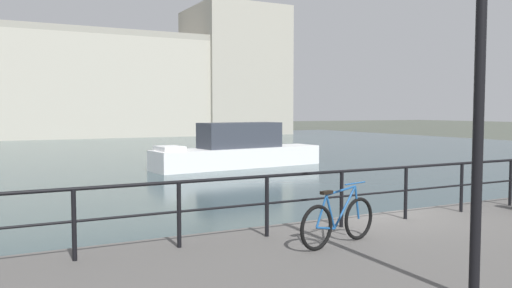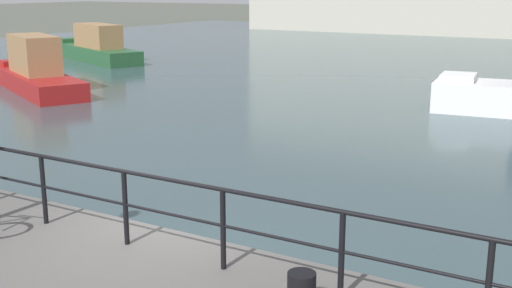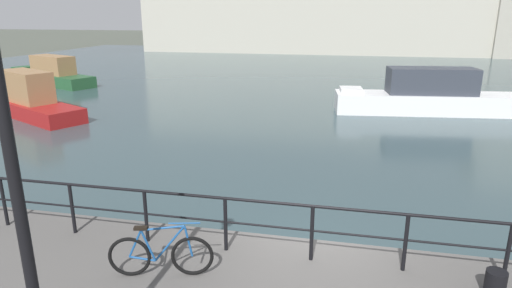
# 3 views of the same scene
# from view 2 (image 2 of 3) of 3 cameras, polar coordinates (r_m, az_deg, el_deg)

# --- Properties ---
(ground_plane) EXTENTS (240.00, 240.00, 0.00)m
(ground_plane) POSITION_cam_2_polar(r_m,az_deg,el_deg) (10.15, -8.43, -11.74)
(ground_plane) COLOR #4C5147
(water_basin) EXTENTS (80.00, 60.00, 0.01)m
(water_basin) POSITION_cam_2_polar(r_m,az_deg,el_deg) (37.99, 21.32, 6.38)
(water_basin) COLOR #33474C
(water_basin) RESTS_ON ground_plane
(moored_small_launch) EXTENTS (8.93, 5.31, 2.13)m
(moored_small_launch) POSITION_cam_2_polar(r_m,az_deg,el_deg) (39.42, -14.01, 8.28)
(moored_small_launch) COLOR #23512D
(moored_small_launch) RESTS_ON water_basin
(moored_red_daysailer) EXTENTS (7.88, 5.22, 2.31)m
(moored_red_daysailer) POSITION_cam_2_polar(r_m,az_deg,el_deg) (28.75, -18.88, 6.11)
(moored_red_daysailer) COLOR maroon
(moored_red_daysailer) RESTS_ON water_basin
(quay_railing) EXTENTS (25.56, 0.07, 1.08)m
(quay_railing) POSITION_cam_2_polar(r_m,az_deg,el_deg) (8.99, -11.50, -4.29)
(quay_railing) COLOR black
(quay_railing) RESTS_ON quay_promenade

